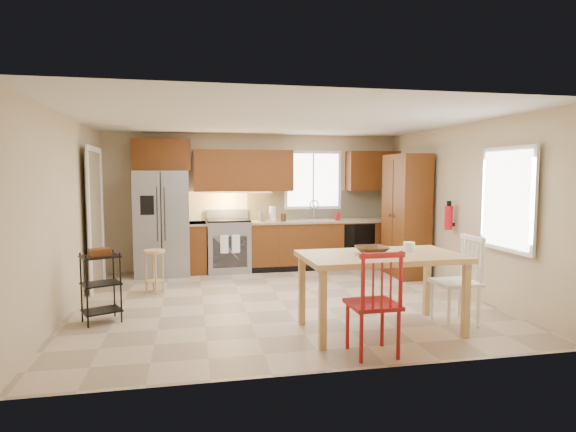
% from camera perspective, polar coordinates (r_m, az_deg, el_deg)
% --- Properties ---
extents(floor, '(5.50, 5.50, 0.00)m').
position_cam_1_polar(floor, '(6.84, -0.87, -9.97)').
color(floor, tan).
rests_on(floor, ground).
extents(ceiling, '(5.50, 5.00, 0.02)m').
position_cam_1_polar(ceiling, '(6.64, -0.90, 11.35)').
color(ceiling, silver).
rests_on(ceiling, ground).
extents(wall_back, '(5.50, 0.02, 2.50)m').
position_cam_1_polar(wall_back, '(9.09, -3.80, 1.74)').
color(wall_back, '#CCB793').
rests_on(wall_back, ground).
extents(wall_front, '(5.50, 0.02, 2.50)m').
position_cam_1_polar(wall_front, '(4.20, 5.44, -2.06)').
color(wall_front, '#CCB793').
rests_on(wall_front, ground).
extents(wall_left, '(0.02, 5.00, 2.50)m').
position_cam_1_polar(wall_left, '(6.69, -24.72, 0.12)').
color(wall_left, '#CCB793').
rests_on(wall_left, ground).
extents(wall_right, '(0.02, 5.00, 2.50)m').
position_cam_1_polar(wall_right, '(7.63, 19.87, 0.83)').
color(wall_right, '#CCB793').
rests_on(wall_right, ground).
extents(refrigerator, '(0.92, 0.75, 1.82)m').
position_cam_1_polar(refrigerator, '(8.67, -14.65, -0.82)').
color(refrigerator, gray).
rests_on(refrigerator, floor).
extents(range_stove, '(0.76, 0.63, 0.92)m').
position_cam_1_polar(range_stove, '(8.80, -7.05, -3.57)').
color(range_stove, gray).
rests_on(range_stove, floor).
extents(base_cabinet_narrow, '(0.30, 0.60, 0.90)m').
position_cam_1_polar(base_cabinet_narrow, '(8.79, -10.64, -3.69)').
color(base_cabinet_narrow, brown).
rests_on(base_cabinet_narrow, floor).
extents(base_cabinet_run, '(2.92, 0.60, 0.90)m').
position_cam_1_polar(base_cabinet_run, '(9.14, 4.54, -3.29)').
color(base_cabinet_run, brown).
rests_on(base_cabinet_run, floor).
extents(dishwasher, '(0.60, 0.02, 0.78)m').
position_cam_1_polar(dishwasher, '(9.04, 8.46, -3.42)').
color(dishwasher, black).
rests_on(dishwasher, floor).
extents(backsplash, '(2.92, 0.03, 0.55)m').
position_cam_1_polar(backsplash, '(9.34, 4.08, 1.36)').
color(backsplash, beige).
rests_on(backsplash, wall_back).
extents(upper_over_fridge, '(1.00, 0.35, 0.55)m').
position_cam_1_polar(upper_over_fridge, '(8.83, -14.75, 7.01)').
color(upper_over_fridge, '#613010').
rests_on(upper_over_fridge, wall_back).
extents(upper_left_block, '(1.80, 0.35, 0.75)m').
position_cam_1_polar(upper_left_block, '(8.87, -5.28, 5.36)').
color(upper_left_block, '#613010').
rests_on(upper_left_block, wall_back).
extents(upper_right_block, '(1.00, 0.35, 0.75)m').
position_cam_1_polar(upper_right_block, '(9.47, 9.99, 5.29)').
color(upper_right_block, '#613010').
rests_on(upper_right_block, wall_back).
extents(window_back, '(1.12, 0.04, 1.12)m').
position_cam_1_polar(window_back, '(9.27, 2.97, 4.28)').
color(window_back, white).
rests_on(window_back, wall_back).
extents(sink, '(0.62, 0.46, 0.16)m').
position_cam_1_polar(sink, '(9.04, 3.40, -0.76)').
color(sink, gray).
rests_on(sink, base_cabinet_run).
extents(undercab_glow, '(1.60, 0.30, 0.01)m').
position_cam_1_polar(undercab_glow, '(8.82, -7.18, 2.78)').
color(undercab_glow, '#FFBF66').
rests_on(undercab_glow, wall_back).
extents(soap_bottle, '(0.09, 0.09, 0.19)m').
position_cam_1_polar(soap_bottle, '(9.04, 5.89, 0.09)').
color(soap_bottle, red).
rests_on(soap_bottle, base_cabinet_run).
extents(paper_towel, '(0.12, 0.12, 0.28)m').
position_cam_1_polar(paper_towel, '(8.79, -1.87, 0.27)').
color(paper_towel, white).
rests_on(paper_towel, base_cabinet_run).
extents(canister_steel, '(0.11, 0.11, 0.18)m').
position_cam_1_polar(canister_steel, '(8.77, -3.16, -0.08)').
color(canister_steel, gray).
rests_on(canister_steel, base_cabinet_run).
extents(canister_wood, '(0.10, 0.10, 0.14)m').
position_cam_1_polar(canister_wood, '(8.81, -0.56, -0.18)').
color(canister_wood, '#4B2F14').
rests_on(canister_wood, base_cabinet_run).
extents(pantry, '(0.50, 0.95, 2.10)m').
position_cam_1_polar(pantry, '(8.54, 13.81, 0.05)').
color(pantry, brown).
rests_on(pantry, floor).
extents(fire_extinguisher, '(0.12, 0.12, 0.36)m').
position_cam_1_polar(fire_extinguisher, '(7.71, 18.50, -0.21)').
color(fire_extinguisher, red).
rests_on(fire_extinguisher, wall_right).
extents(window_right, '(0.04, 1.02, 1.32)m').
position_cam_1_polar(window_right, '(6.62, 24.59, 1.82)').
color(window_right, white).
rests_on(window_right, wall_right).
extents(doorway, '(0.04, 0.95, 2.10)m').
position_cam_1_polar(doorway, '(7.96, -21.98, -0.52)').
color(doorway, '#8C7A59').
rests_on(doorway, wall_left).
extents(dining_table, '(1.79, 1.03, 0.86)m').
position_cam_1_polar(dining_table, '(5.56, 10.90, -8.97)').
color(dining_table, '#DCB16E').
rests_on(dining_table, floor).
extents(chair_red, '(0.50, 0.50, 1.04)m').
position_cam_1_polar(chair_red, '(4.83, 10.01, -10.03)').
color(chair_red, '#AB1A1D').
rests_on(chair_red, floor).
extents(chair_white, '(0.50, 0.50, 1.04)m').
position_cam_1_polar(chair_white, '(6.00, 19.21, -7.26)').
color(chair_white, white).
rests_on(chair_white, floor).
extents(table_bowl, '(0.37, 0.37, 0.09)m').
position_cam_1_polar(table_bowl, '(5.43, 9.90, -4.53)').
color(table_bowl, '#4B2F14').
rests_on(table_bowl, dining_table).
extents(table_jar, '(0.15, 0.15, 0.17)m').
position_cam_1_polar(table_jar, '(5.72, 14.15, -3.78)').
color(table_jar, white).
rests_on(table_jar, dining_table).
extents(bar_stool, '(0.34, 0.34, 0.64)m').
position_cam_1_polar(bar_stool, '(7.45, -15.54, -6.35)').
color(bar_stool, '#DCB16E').
rests_on(bar_stool, floor).
extents(utility_cart, '(0.52, 0.47, 0.84)m').
position_cam_1_polar(utility_cart, '(6.19, -21.29, -7.90)').
color(utility_cart, black).
rests_on(utility_cart, floor).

